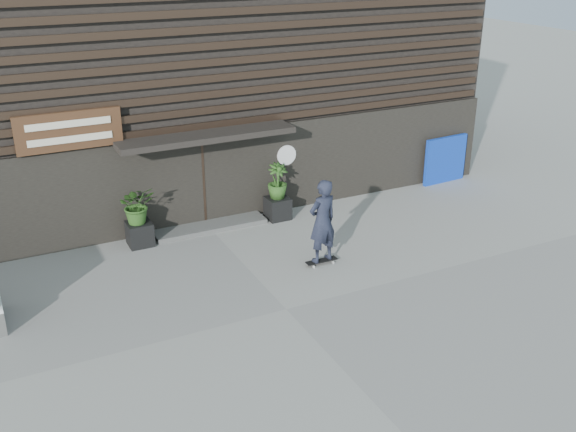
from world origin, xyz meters
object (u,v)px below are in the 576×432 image
planter_pot_right (278,208)px  blue_tarp (445,160)px  skateboarder (322,221)px  planter_pot_left (140,234)px

planter_pot_right → blue_tarp: 5.92m
planter_pot_right → skateboarder: size_ratio=0.29×
blue_tarp → planter_pot_left: bearing=177.6°
blue_tarp → skateboarder: 6.95m
planter_pot_right → skateboarder: bearing=-94.8°
skateboarder → planter_pot_right: bearing=85.2°
planter_pot_left → blue_tarp: blue_tarp is taller
planter_pot_left → planter_pot_right: 3.80m
planter_pot_left → blue_tarp: size_ratio=0.39×
planter_pot_right → blue_tarp: (5.90, 0.30, 0.43)m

